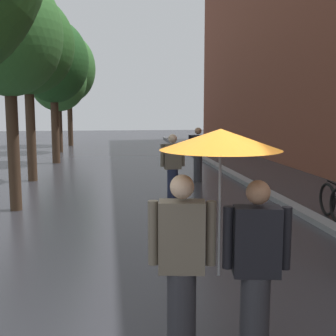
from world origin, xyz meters
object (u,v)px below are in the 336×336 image
at_px(street_tree_3, 53,62).
at_px(pedestrian_walking_midground, 198,153).
at_px(street_tree_4, 58,80).
at_px(couple_under_umbrella, 219,215).
at_px(pedestrian_walking_far, 173,168).
at_px(street_tree_5, 69,69).
at_px(street_tree_1, 8,34).
at_px(street_tree_2, 27,45).

relative_size(street_tree_3, pedestrian_walking_midground, 3.46).
height_order(street_tree_4, pedestrian_walking_midground, street_tree_4).
relative_size(couple_under_umbrella, pedestrian_walking_far, 1.28).
height_order(street_tree_4, pedestrian_walking_far, street_tree_4).
xyz_separation_m(street_tree_5, pedestrian_walking_midground, (4.89, -13.50, -3.58)).
xyz_separation_m(street_tree_3, couple_under_umbrella, (3.05, -14.76, -2.70)).
relative_size(street_tree_1, street_tree_5, 0.80).
bearing_deg(street_tree_5, couple_under_umbrella, -82.27).
bearing_deg(street_tree_3, street_tree_1, -89.62).
bearing_deg(street_tree_5, street_tree_2, -90.68).
xyz_separation_m(street_tree_5, pedestrian_walking_far, (3.71, -16.26, -3.63)).
height_order(street_tree_2, street_tree_4, street_tree_2).
bearing_deg(pedestrian_walking_far, couple_under_umbrella, -94.92).
relative_size(street_tree_1, pedestrian_walking_midground, 3.11).
distance_m(street_tree_1, street_tree_3, 8.41).
distance_m(street_tree_1, couple_under_umbrella, 7.44).
relative_size(street_tree_1, street_tree_3, 0.90).
bearing_deg(pedestrian_walking_midground, street_tree_2, 170.53).
xyz_separation_m(street_tree_1, pedestrian_walking_midground, (4.76, 3.17, -2.91)).
bearing_deg(pedestrian_walking_far, street_tree_2, 136.94).
height_order(street_tree_1, street_tree_4, street_tree_4).
height_order(street_tree_3, couple_under_umbrella, street_tree_3).
bearing_deg(street_tree_1, street_tree_3, 90.38).
height_order(street_tree_2, pedestrian_walking_midground, street_tree_2).
height_order(street_tree_3, street_tree_4, street_tree_3).
bearing_deg(street_tree_1, street_tree_2, 94.06).
xyz_separation_m(street_tree_3, street_tree_4, (-0.29, 4.46, -0.45)).
relative_size(street_tree_3, couple_under_umbrella, 2.74).
relative_size(street_tree_4, pedestrian_walking_far, 3.19).
bearing_deg(street_tree_4, pedestrian_walking_midground, -62.23).
relative_size(street_tree_2, street_tree_5, 0.87).
distance_m(couple_under_umbrella, pedestrian_walking_far, 6.81).
relative_size(street_tree_1, couple_under_umbrella, 2.46).
height_order(street_tree_2, couple_under_umbrella, street_tree_2).
bearing_deg(street_tree_4, street_tree_5, 86.77).
relative_size(street_tree_1, pedestrian_walking_far, 3.16).
bearing_deg(pedestrian_walking_midground, pedestrian_walking_far, -113.17).
bearing_deg(street_tree_5, street_tree_1, -89.54).
xyz_separation_m(street_tree_2, street_tree_4, (-0.06, 8.86, -0.49)).
bearing_deg(street_tree_3, pedestrian_walking_midground, -47.41).
xyz_separation_m(street_tree_1, couple_under_umbrella, (2.99, -6.36, -2.44)).
bearing_deg(couple_under_umbrella, pedestrian_walking_far, 85.08).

